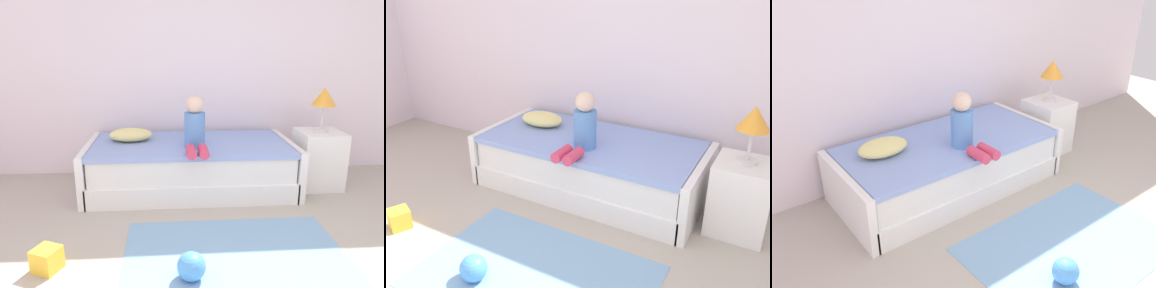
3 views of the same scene
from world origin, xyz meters
The scene contains 9 objects.
wall_rear centered at (0.00, 2.60, 1.45)m, with size 7.20×0.10×2.90m, color white.
bed centered at (-0.42, 2.00, 0.25)m, with size 2.11×1.00×0.50m.
nightstand centered at (0.93, 1.96, 0.30)m, with size 0.44×0.44×0.60m, color white.
table_lamp centered at (0.93, 1.96, 0.94)m, with size 0.24×0.24×0.45m.
child_figure centered at (-0.39, 1.77, 0.70)m, with size 0.20×0.51×0.50m.
pillow centered at (-1.03, 2.10, 0.56)m, with size 0.44×0.30×0.13m, color #F2E58C.
toy_ball centered at (-0.52, 0.48, 0.09)m, with size 0.19×0.19×0.19m, color #4C99E5.
area_rug centered at (-0.18, 0.70, 0.00)m, with size 1.60×1.10×0.01m, color #7AA8CC.
toy_block centered at (-1.47, 0.65, 0.08)m, with size 0.16×0.16×0.16m, color yellow.
Camera 1 is at (-0.66, -1.48, 1.46)m, focal length 33.05 mm.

